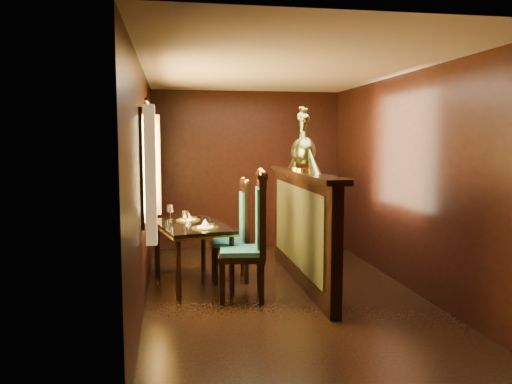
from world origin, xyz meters
TOP-DOWN VIEW (x-y plane):
  - ground at (0.00, 0.00)m, footprint 5.00×5.00m
  - room_shell at (-0.09, 0.02)m, footprint 3.04×5.04m
  - partition at (0.32, 0.30)m, footprint 0.26×2.70m
  - dining_table at (-0.98, 0.46)m, footprint 1.01×1.38m
  - chair_left at (-0.34, -0.19)m, footprint 0.57×0.59m
  - chair_right at (-0.40, 0.57)m, footprint 0.46×0.51m
  - peacock_left at (0.33, 0.18)m, footprint 0.24×0.64m
  - peacock_right at (0.33, 0.39)m, footprint 0.23×0.62m

SIDE VIEW (x-z plane):
  - ground at x=0.00m, z-range 0.00..0.00m
  - chair_right at x=-0.40m, z-range 0.03..1.29m
  - dining_table at x=-0.98m, z-range 0.19..1.12m
  - partition at x=0.32m, z-range 0.03..1.39m
  - chair_left at x=-0.34m, z-range 0.03..1.45m
  - room_shell at x=-0.09m, z-range 0.32..2.84m
  - peacock_right at x=0.33m, z-range 1.36..2.09m
  - peacock_left at x=0.33m, z-range 1.36..2.12m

